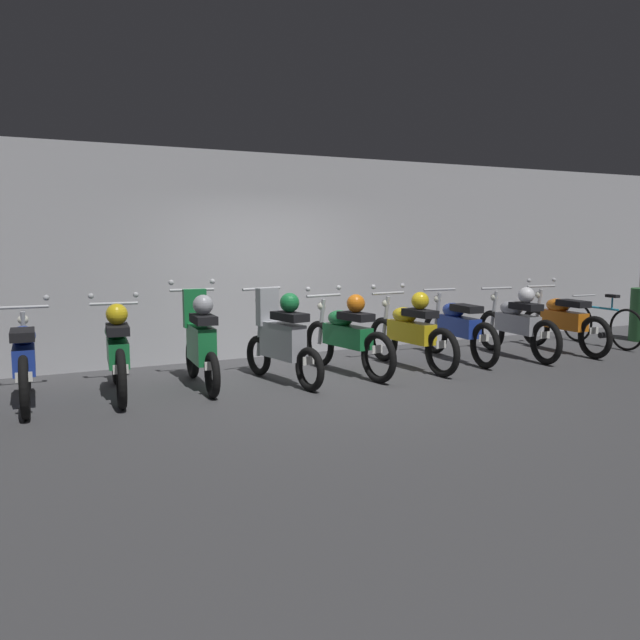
% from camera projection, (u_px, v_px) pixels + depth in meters
% --- Properties ---
extents(ground_plane, '(80.00, 80.00, 0.00)m').
position_uv_depth(ground_plane, '(324.00, 382.00, 8.28)').
color(ground_plane, '#424244').
extents(back_wall, '(16.80, 0.30, 3.06)m').
position_uv_depth(back_wall, '(260.00, 256.00, 10.00)').
color(back_wall, '#ADADB2').
rests_on(back_wall, ground).
extents(motorbike_slot_1, '(0.59, 1.95, 1.15)m').
position_uv_depth(motorbike_slot_1, '(24.00, 359.00, 7.12)').
color(motorbike_slot_1, black).
rests_on(motorbike_slot_1, ground).
extents(motorbike_slot_2, '(0.59, 1.95, 1.15)m').
position_uv_depth(motorbike_slot_2, '(118.00, 350.00, 7.50)').
color(motorbike_slot_2, black).
rests_on(motorbike_slot_2, ground).
extents(motorbike_slot_3, '(0.59, 1.68, 1.29)m').
position_uv_depth(motorbike_slot_3, '(201.00, 341.00, 7.93)').
color(motorbike_slot_3, black).
rests_on(motorbike_slot_3, ground).
extents(motorbike_slot_4, '(0.56, 1.67, 1.18)m').
position_uv_depth(motorbike_slot_4, '(281.00, 338.00, 8.17)').
color(motorbike_slot_4, black).
rests_on(motorbike_slot_4, ground).
extents(motorbike_slot_5, '(0.58, 1.94, 1.15)m').
position_uv_depth(motorbike_slot_5, '(347.00, 335.00, 8.69)').
color(motorbike_slot_5, black).
rests_on(motorbike_slot_5, ground).
extents(motorbike_slot_6, '(0.59, 1.95, 1.15)m').
position_uv_depth(motorbike_slot_6, '(411.00, 331.00, 9.07)').
color(motorbike_slot_6, black).
rests_on(motorbike_slot_6, ground).
extents(motorbike_slot_7, '(0.56, 1.95, 1.03)m').
position_uv_depth(motorbike_slot_7, '(458.00, 327.00, 9.69)').
color(motorbike_slot_7, black).
rests_on(motorbike_slot_7, ground).
extents(motorbike_slot_8, '(0.56, 1.95, 1.08)m').
position_uv_depth(motorbike_slot_8, '(517.00, 323.00, 9.95)').
color(motorbike_slot_8, black).
rests_on(motorbike_slot_8, ground).
extents(motorbike_slot_9, '(0.59, 1.95, 1.15)m').
position_uv_depth(motorbike_slot_9, '(563.00, 321.00, 10.41)').
color(motorbike_slot_9, black).
rests_on(motorbike_slot_9, ground).
extents(bicycle, '(0.50, 1.73, 0.89)m').
position_uv_depth(bicycle, '(601.00, 324.00, 11.01)').
color(bicycle, black).
rests_on(bicycle, ground).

